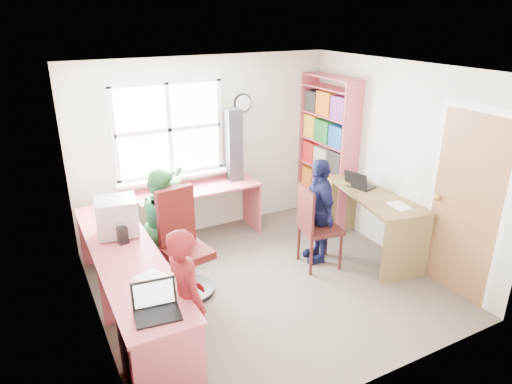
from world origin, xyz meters
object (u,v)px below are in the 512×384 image
l_desk (159,294)px  laptop_right (359,184)px  swivel_chair (184,249)px  wooden_chair (314,224)px  bookshelf (327,154)px  laptop_left (156,306)px  person_green (165,225)px  potted_plant (177,179)px  cd_tower (234,145)px  right_desk (377,211)px  crt_monitor (117,217)px  person_navy (319,211)px  person_red (187,301)px

l_desk → laptop_right: bearing=11.9°
swivel_chair → wooden_chair: swivel_chair is taller
bookshelf → laptop_left: bearing=-145.9°
laptop_left → person_green: bearing=78.1°
l_desk → bookshelf: (2.96, 1.47, 0.55)m
swivel_chair → laptop_right: (2.36, -0.03, 0.36)m
wooden_chair → laptop_right: bearing=24.6°
potted_plant → person_green: 0.88m
bookshelf → cd_tower: size_ratio=2.15×
right_desk → crt_monitor: bearing=-178.5°
cd_tower → person_green: 1.58m
right_desk → person_navy: size_ratio=1.14×
person_red → person_navy: person_red is taller
bookshelf → person_navy: size_ratio=1.59×
l_desk → wooden_chair: 2.06m
l_desk → right_desk: 2.90m
laptop_right → wooden_chair: bearing=88.5°
crt_monitor → cd_tower: cd_tower is taller
l_desk → potted_plant: 1.96m
l_desk → laptop_right: (2.83, 0.60, 0.40)m
laptop_left → laptop_right: bearing=30.0°
l_desk → cd_tower: 2.52m
crt_monitor → laptop_left: size_ratio=1.19×
l_desk → bookshelf: size_ratio=1.40×
person_red → swivel_chair: bearing=-24.0°
swivel_chair → cd_tower: (1.16, 1.14, 0.73)m
bookshelf → cd_tower: bearing=167.5°
laptop_left → laptop_right: laptop_right is taller
crt_monitor → person_red: size_ratio=0.34×
l_desk → laptop_left: 0.77m
crt_monitor → laptop_left: bearing=-83.1°
crt_monitor → person_red: 1.39m
swivel_chair → wooden_chair: bearing=-19.2°
l_desk → bookshelf: bearing=26.4°
person_red → laptop_right: bearing=-73.9°
wooden_chair → person_green: bearing=169.9°
laptop_left → person_navy: bearing=33.8°
laptop_left → person_red: person_red is taller
swivel_chair → potted_plant: size_ratio=3.60×
swivel_chair → person_navy: (1.69, -0.12, 0.15)m
l_desk → person_red: 0.58m
person_green → cd_tower: bearing=-31.4°
wooden_chair → cd_tower: (-0.39, 1.38, 0.68)m
l_desk → person_green: size_ratio=2.22×
wooden_chair → person_red: bearing=-144.5°
right_desk → person_navy: bearing=174.7°
laptop_left → person_navy: person_navy is taller
l_desk → right_desk: size_ratio=1.97×
potted_plant → bookshelf: bearing=-6.9°
l_desk → person_green: 1.08m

